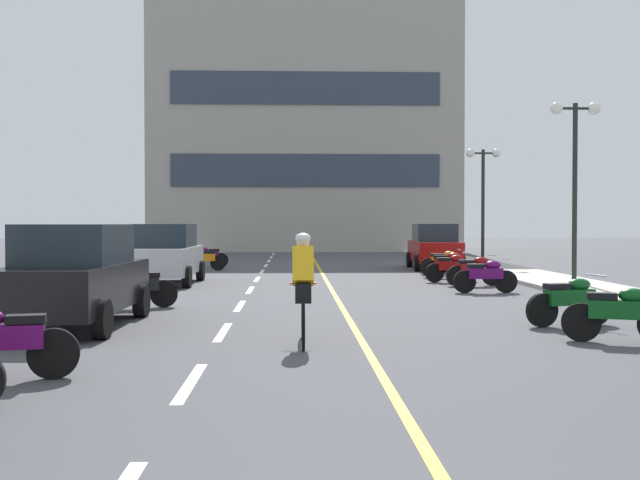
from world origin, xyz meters
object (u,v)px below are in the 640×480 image
(motorcycle_5, at_px, (137,286))
(motorcycle_6, at_px, (486,275))
(motorcycle_8, at_px, (451,267))
(motorcycle_12, at_px, (208,256))
(parked_car_mid, at_px, (166,254))
(motorcycle_3, at_px, (620,313))
(motorcycle_4, at_px, (570,300))
(motorcycle_7, at_px, (475,270))
(motorcycle_11, at_px, (203,259))
(motorcycle_9, at_px, (448,264))
(motorcycle_2, at_px, (2,341))
(street_lamp_mid, at_px, (575,151))
(street_lamp_far, at_px, (483,179))
(cyclist_rider, at_px, (303,286))
(motorcycle_10, at_px, (444,262))
(parked_car_far, at_px, (434,246))
(parked_car_near, at_px, (75,276))

(motorcycle_5, bearing_deg, motorcycle_6, 20.81)
(motorcycle_8, height_order, motorcycle_12, same)
(parked_car_mid, height_order, motorcycle_3, parked_car_mid)
(motorcycle_4, relative_size, motorcycle_12, 0.99)
(motorcycle_4, distance_m, motorcycle_7, 8.58)
(motorcycle_3, xyz_separation_m, motorcycle_11, (-8.48, 18.00, 0.00))
(motorcycle_9, distance_m, motorcycle_12, 10.83)
(motorcycle_9, bearing_deg, motorcycle_6, -91.39)
(motorcycle_2, distance_m, motorcycle_12, 22.56)
(street_lamp_mid, bearing_deg, motorcycle_9, 129.78)
(parked_car_mid, distance_m, motorcycle_6, 9.49)
(street_lamp_far, xyz_separation_m, motorcycle_7, (-2.67, -9.51, -3.22))
(cyclist_rider, bearing_deg, motorcycle_7, 63.57)
(parked_car_mid, relative_size, motorcycle_4, 2.52)
(street_lamp_mid, distance_m, street_lamp_far, 9.82)
(motorcycle_3, height_order, motorcycle_10, same)
(motorcycle_7, bearing_deg, motorcycle_12, 132.79)
(motorcycle_5, xyz_separation_m, motorcycle_11, (-0.11, 12.91, 0.00))
(motorcycle_12, bearing_deg, motorcycle_5, -89.28)
(motorcycle_10, distance_m, cyclist_rider, 15.99)
(motorcycle_7, distance_m, cyclist_rider, 11.63)
(motorcycle_3, xyz_separation_m, cyclist_rider, (-4.85, 0.09, 0.41))
(motorcycle_2, height_order, motorcycle_3, same)
(motorcycle_11, height_order, cyclist_rider, cyclist_rider)
(parked_car_far, distance_m, motorcycle_4, 16.72)
(motorcycle_3, distance_m, motorcycle_5, 9.80)
(motorcycle_5, relative_size, motorcycle_7, 0.99)
(motorcycle_2, height_order, motorcycle_10, same)
(street_lamp_far, bearing_deg, motorcycle_2, -116.83)
(motorcycle_2, xyz_separation_m, motorcycle_5, (-0.00, 7.55, 0.00))
(motorcycle_6, bearing_deg, motorcycle_12, 126.23)
(motorcycle_5, relative_size, motorcycle_9, 1.00)
(motorcycle_4, bearing_deg, motorcycle_2, -152.15)
(motorcycle_4, height_order, cyclist_rider, cyclist_rider)
(street_lamp_mid, bearing_deg, motorcycle_6, -148.46)
(parked_car_near, bearing_deg, motorcycle_4, -1.10)
(street_lamp_far, xyz_separation_m, cyclist_rider, (-7.84, -19.92, -2.81))
(parked_car_near, xyz_separation_m, motorcycle_4, (8.79, -0.17, -0.44))
(motorcycle_4, bearing_deg, motorcycle_7, 87.45)
(motorcycle_8, relative_size, motorcycle_10, 0.99)
(parked_car_near, relative_size, motorcycle_4, 2.53)
(street_lamp_far, relative_size, motorcycle_5, 2.88)
(motorcycle_2, height_order, motorcycle_9, same)
(motorcycle_3, xyz_separation_m, motorcycle_12, (-8.56, 20.09, 0.00))
(motorcycle_3, bearing_deg, motorcycle_2, -163.58)
(parked_car_near, relative_size, motorcycle_3, 2.60)
(parked_car_mid, xyz_separation_m, motorcycle_2, (0.47, -13.98, -0.44))
(motorcycle_4, xyz_separation_m, motorcycle_11, (-8.42, 16.07, 0.00))
(parked_car_mid, xyz_separation_m, motorcycle_9, (9.05, 2.23, -0.44))
(parked_car_far, xyz_separation_m, motorcycle_6, (-0.60, -10.32, -0.44))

